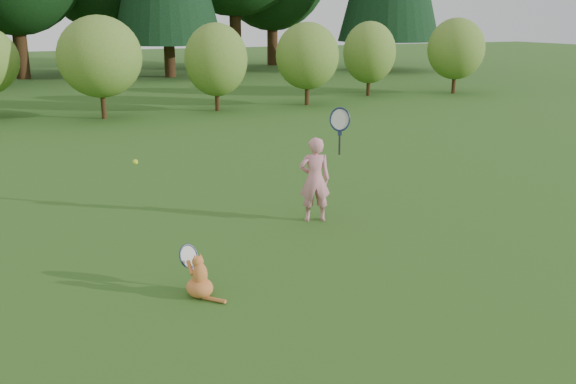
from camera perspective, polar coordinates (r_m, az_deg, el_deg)
name	(u,v)px	position (r m, az deg, el deg)	size (l,w,h in m)	color
ground	(301,272)	(7.22, 1.15, -7.09)	(100.00, 100.00, 0.00)	#295818
shrub_row	(107,65)	(19.29, -15.80, 10.80)	(28.00, 3.00, 2.80)	#507022
child	(316,177)	(8.81, 2.46, 1.30)	(0.69, 0.46, 1.76)	pink
cat	(199,275)	(6.61, -7.94, -7.28)	(0.38, 0.66, 0.60)	#BE5A24
tennis_ball	(135,162)	(8.00, -13.42, 2.61)	(0.06, 0.06, 0.06)	#B4E81B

